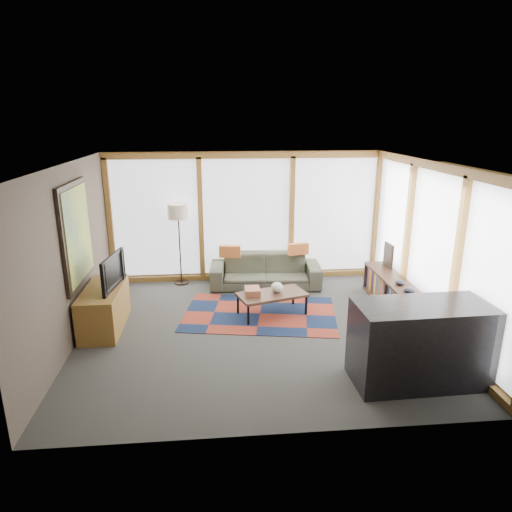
{
  "coord_description": "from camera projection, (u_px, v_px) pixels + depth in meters",
  "views": [
    {
      "loc": [
        -0.65,
        -6.54,
        3.23
      ],
      "look_at": [
        0.0,
        0.4,
        1.1
      ],
      "focal_mm": 32.0,
      "sensor_mm": 36.0,
      "label": 1
    }
  ],
  "objects": [
    {
      "name": "ground",
      "position": [
        258.0,
        330.0,
        7.23
      ],
      "size": [
        5.5,
        5.5,
        0.0
      ],
      "primitive_type": "plane",
      "color": "#2F2F2C",
      "rests_on": "ground"
    },
    {
      "name": "room_envelope",
      "position": [
        286.0,
        226.0,
        7.36
      ],
      "size": [
        5.52,
        5.02,
        2.62
      ],
      "color": "#473D33",
      "rests_on": "ground"
    },
    {
      "name": "rug",
      "position": [
        260.0,
        314.0,
        7.8
      ],
      "size": [
        2.8,
        2.05,
        0.01
      ],
      "primitive_type": "cube",
      "rotation": [
        0.0,
        0.0,
        -0.17
      ],
      "color": "maroon",
      "rests_on": "ground"
    },
    {
      "name": "sofa",
      "position": [
        265.0,
        271.0,
        9.02
      ],
      "size": [
        2.21,
        0.99,
        0.63
      ],
      "primitive_type": "imported",
      "rotation": [
        0.0,
        0.0,
        -0.07
      ],
      "color": "#373A2B",
      "rests_on": "ground"
    },
    {
      "name": "pillow_left",
      "position": [
        230.0,
        251.0,
        8.8
      ],
      "size": [
        0.43,
        0.18,
        0.23
      ],
      "primitive_type": "cube",
      "rotation": [
        0.0,
        0.0,
        -0.13
      ],
      "color": "#BB632B",
      "rests_on": "sofa"
    },
    {
      "name": "pillow_right",
      "position": [
        298.0,
        249.0,
        8.98
      ],
      "size": [
        0.42,
        0.2,
        0.22
      ],
      "primitive_type": "cube",
      "rotation": [
        0.0,
        0.0,
        0.19
      ],
      "color": "#BB632B",
      "rests_on": "sofa"
    },
    {
      "name": "floor_lamp",
      "position": [
        180.0,
        245.0,
        9.01
      ],
      "size": [
        0.41,
        0.41,
        1.63
      ],
      "primitive_type": null,
      "color": "#2D2118",
      "rests_on": "ground"
    },
    {
      "name": "coffee_table",
      "position": [
        272.0,
        304.0,
        7.75
      ],
      "size": [
        1.25,
        0.87,
        0.38
      ],
      "primitive_type": null,
      "rotation": [
        0.0,
        0.0,
        0.3
      ],
      "color": "#342414",
      "rests_on": "ground"
    },
    {
      "name": "book_stack",
      "position": [
        252.0,
        291.0,
        7.65
      ],
      "size": [
        0.25,
        0.31,
        0.1
      ],
      "primitive_type": "cube",
      "rotation": [
        0.0,
        0.0,
        0.0
      ],
      "color": "#9A5239",
      "rests_on": "coffee_table"
    },
    {
      "name": "vase",
      "position": [
        277.0,
        287.0,
        7.72
      ],
      "size": [
        0.23,
        0.23,
        0.18
      ],
      "primitive_type": "ellipsoid",
      "rotation": [
        0.0,
        0.0,
        -0.15
      ],
      "color": "beige",
      "rests_on": "coffee_table"
    },
    {
      "name": "bookshelf",
      "position": [
        395.0,
        295.0,
        7.89
      ],
      "size": [
        0.4,
        2.18,
        0.54
      ],
      "primitive_type": null,
      "color": "#342414",
      "rests_on": "ground"
    },
    {
      "name": "bowl_a",
      "position": [
        409.0,
        290.0,
        7.25
      ],
      "size": [
        0.21,
        0.21,
        0.09
      ],
      "primitive_type": "ellipsoid",
      "rotation": [
        0.0,
        0.0,
        0.16
      ],
      "color": "black",
      "rests_on": "bookshelf"
    },
    {
      "name": "bowl_b",
      "position": [
        400.0,
        283.0,
        7.6
      ],
      "size": [
        0.18,
        0.18,
        0.08
      ],
      "primitive_type": "ellipsoid",
      "rotation": [
        0.0,
        0.0,
        0.12
      ],
      "color": "black",
      "rests_on": "bookshelf"
    },
    {
      "name": "shelf_picture",
      "position": [
        388.0,
        255.0,
        8.46
      ],
      "size": [
        0.06,
        0.35,
        0.45
      ],
      "primitive_type": "cube",
      "rotation": [
        0.0,
        0.0,
        0.05
      ],
      "color": "black",
      "rests_on": "bookshelf"
    },
    {
      "name": "tv_console",
      "position": [
        104.0,
        308.0,
        7.2
      ],
      "size": [
        0.56,
        1.34,
        0.67
      ],
      "primitive_type": "cube",
      "color": "brown",
      "rests_on": "ground"
    },
    {
      "name": "television",
      "position": [
        107.0,
        271.0,
        7.06
      ],
      "size": [
        0.25,
        0.94,
        0.53
      ],
      "primitive_type": "imported",
      "rotation": [
        0.0,
        0.0,
        1.43
      ],
      "color": "black",
      "rests_on": "tv_console"
    },
    {
      "name": "bar_counter",
      "position": [
        420.0,
        343.0,
        5.69
      ],
      "size": [
        1.67,
        0.82,
        1.04
      ],
      "primitive_type": "cube",
      "rotation": [
        0.0,
        0.0,
        0.03
      ],
      "color": "black",
      "rests_on": "ground"
    }
  ]
}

